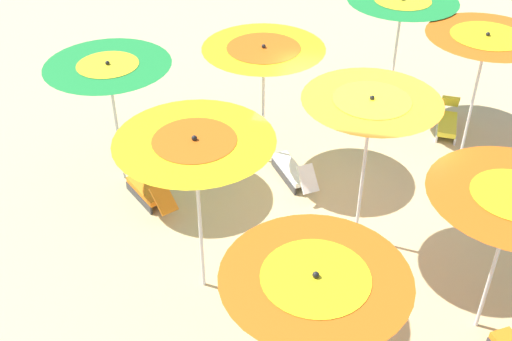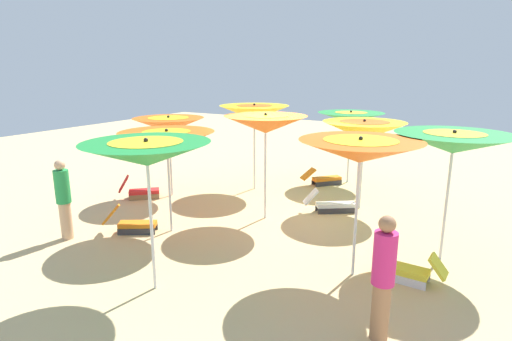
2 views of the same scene
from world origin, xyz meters
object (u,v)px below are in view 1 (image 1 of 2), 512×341
Objects in this scene: lounger_3 at (448,122)px; beach_umbrella_4 at (370,112)px; beach_umbrella_2 at (109,73)px; beach_umbrella_7 at (511,209)px; lounger_4 at (149,192)px; beach_umbrella_8 at (315,290)px; beach_umbrella_5 at (195,153)px; beach_umbrella_0 at (401,9)px; lounger_1 at (293,172)px; beach_umbrella_3 at (485,46)px; beach_umbrella_1 at (264,60)px.

beach_umbrella_4 is at bearing -18.94° from lounger_3.
beach_umbrella_4 is (-4.15, 0.70, 0.22)m from beach_umbrella_2.
beach_umbrella_7 is 1.94× the size of lounger_4.
beach_umbrella_8 is 1.93× the size of lounger_4.
beach_umbrella_5 is 3.81m from beach_umbrella_7.
beach_umbrella_0 is 0.98× the size of beach_umbrella_4.
beach_umbrella_8 is (0.58, 7.15, -0.21)m from beach_umbrella_0.
lounger_1 is (-2.94, -0.55, -1.86)m from beach_umbrella_2.
beach_umbrella_4 reaches higher than lounger_1.
beach_umbrella_3 is at bearing 19.03° from lounger_3.
beach_umbrella_3 reaches higher than beach_umbrella_7.
lounger_1 is at bearing -42.03° from beach_umbrella_7.
beach_umbrella_4 is 4.05m from lounger_4.
beach_umbrella_3 reaches higher than beach_umbrella_8.
lounger_3 is at bearing -124.71° from beach_umbrella_5.
lounger_4 is (2.26, 1.10, 0.00)m from lounger_1.
beach_umbrella_3 is at bearing -161.18° from beach_umbrella_2.
beach_umbrella_5 is at bearing -44.22° from beach_umbrella_8.
beach_umbrella_8 is at bearing 134.75° from beach_umbrella_2.
lounger_3 is at bearing -86.60° from beach_umbrella_7.
beach_umbrella_5 is at bearing 133.93° from beach_umbrella_2.
beach_umbrella_1 is at bearing -155.15° from beach_umbrella_2.
beach_umbrella_4 is at bearing -38.91° from beach_umbrella_7.
lounger_3 is at bearing -151.58° from beach_umbrella_1.
beach_umbrella_5 is 2.45m from beach_umbrella_8.
beach_umbrella_0 is 3.70m from lounger_1.
lounger_3 is 5.99m from lounger_4.
beach_umbrella_5 is 6.49m from lounger_3.
beach_umbrella_5 is (2.04, 1.49, 0.01)m from beach_umbrella_4.
beach_umbrella_1 reaches higher than lounger_1.
beach_umbrella_0 is 3.97m from beach_umbrella_4.
beach_umbrella_7 is at bearing -155.24° from lounger_4.
beach_umbrella_4 reaches higher than beach_umbrella_1.
beach_umbrella_2 reaches higher than lounger_4.
beach_umbrella_2 is 0.92× the size of beach_umbrella_3.
beach_umbrella_1 is 4.20m from lounger_3.
beach_umbrella_0 is 1.07× the size of beach_umbrella_1.
beach_umbrella_8 is 4.90m from lounger_1.
beach_umbrella_7 is 4.39m from lounger_1.
beach_umbrella_8 reaches higher than lounger_3.
beach_umbrella_5 is (0.17, 3.25, 0.25)m from beach_umbrella_1.
beach_umbrella_2 reaches higher than lounger_1.
lounger_4 is at bearing -49.07° from beach_umbrella_5.
beach_umbrella_0 is at bearing -113.09° from beach_umbrella_5.
beach_umbrella_4 is 2.27m from beach_umbrella_7.
beach_umbrella_2 is at bearing -59.66° from lounger_3.
beach_umbrella_5 is 2.19× the size of lounger_3.
lounger_3 is (-3.32, -1.80, -1.84)m from beach_umbrella_1.
beach_umbrella_8 is (-1.57, 4.95, -0.01)m from beach_umbrella_1.
beach_umbrella_1 reaches higher than lounger_4.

